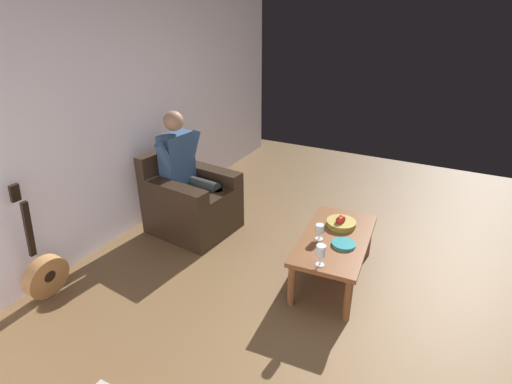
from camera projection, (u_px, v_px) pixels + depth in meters
name	position (u px, v px, depth m)	size (l,w,h in m)	color
ground_plane	(381.00, 301.00, 3.27)	(7.00, 7.00, 0.00)	brown
wall_back	(114.00, 104.00, 3.83)	(6.23, 0.06, 2.71)	silver
armchair	(190.00, 202.00, 4.23)	(0.81, 0.89, 0.86)	#312317
person_seated	(186.00, 170.00, 4.09)	(0.63, 0.62, 1.28)	#35537C
coffee_table	(335.00, 243.00, 3.42)	(1.10, 0.62, 0.42)	brown
guitar	(45.00, 273.00, 3.26)	(0.37, 0.21, 1.01)	#B57D47
wine_glass_near	(320.00, 230.00, 3.32)	(0.07, 0.07, 0.14)	silver
wine_glass_far	(321.00, 252.00, 2.98)	(0.08, 0.08, 0.17)	silver
fruit_bowl	(341.00, 223.00, 3.55)	(0.26, 0.26, 0.11)	olive
decorative_dish	(344.00, 244.00, 3.27)	(0.20, 0.20, 0.02)	teal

